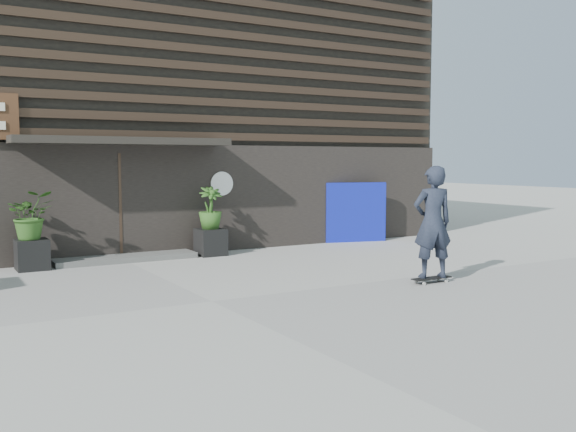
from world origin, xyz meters
TOP-DOWN VIEW (x-y plane):
  - ground at (0.00, 0.00)m, footprint 80.00×80.00m
  - entrance_step at (0.00, 4.60)m, footprint 3.00×0.80m
  - planter_pot_left at (-1.90, 4.40)m, footprint 0.60×0.60m
  - bamboo_left at (-1.90, 4.40)m, footprint 0.86×0.75m
  - planter_pot_right at (1.90, 4.40)m, footprint 0.60×0.60m
  - bamboo_right at (1.90, 4.40)m, footprint 0.54×0.54m
  - blue_tarp at (6.17, 4.70)m, footprint 1.64×0.53m
  - building at (-0.00, 9.96)m, footprint 18.00×11.00m
  - skateboarder at (3.93, -0.59)m, footprint 0.81×0.65m

SIDE VIEW (x-z plane):
  - ground at x=0.00m, z-range 0.00..0.00m
  - entrance_step at x=0.00m, z-range 0.00..0.12m
  - planter_pot_left at x=-1.90m, z-range 0.00..0.60m
  - planter_pot_right at x=1.90m, z-range 0.00..0.60m
  - blue_tarp at x=6.17m, z-range 0.00..1.56m
  - skateboarder at x=3.93m, z-range 0.04..2.10m
  - bamboo_left at x=-1.90m, z-range 0.60..1.56m
  - bamboo_right at x=1.90m, z-range 0.60..1.56m
  - building at x=0.00m, z-range -0.01..7.99m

